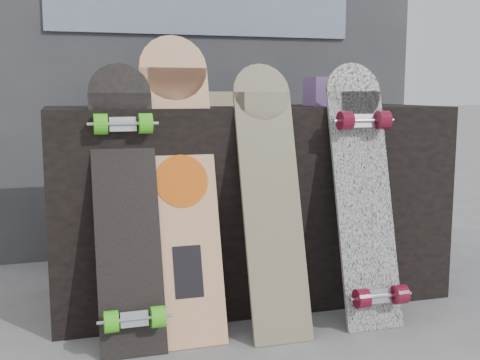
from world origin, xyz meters
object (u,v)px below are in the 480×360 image
object	(u,v)px
vendor_table	(247,202)
longboard_celtic	(270,190)
longboard_geisha	(181,177)
longboard_cascadia	(364,190)
skateboard_dark	(126,201)

from	to	relation	value
vendor_table	longboard_celtic	xyz separation A→B (m)	(-0.03, -0.39, 0.11)
vendor_table	longboard_geisha	xyz separation A→B (m)	(-0.34, -0.32, 0.16)
longboard_celtic	longboard_cascadia	size ratio (longest dim) A/B	0.99
longboard_celtic	longboard_geisha	bearing A→B (deg)	166.81
vendor_table	skateboard_dark	bearing A→B (deg)	-146.18
longboard_geisha	skateboard_dark	bearing A→B (deg)	-167.28
vendor_table	skateboard_dark	xyz separation A→B (m)	(-0.54, -0.36, 0.10)
skateboard_dark	longboard_cascadia	bearing A→B (deg)	-3.08
longboard_celtic	skateboard_dark	xyz separation A→B (m)	(-0.51, 0.03, -0.02)
vendor_table	longboard_celtic	size ratio (longest dim) A/B	1.66
longboard_celtic	skateboard_dark	distance (m)	0.51
longboard_cascadia	skateboard_dark	size ratio (longest dim) A/B	1.01
longboard_geisha	longboard_cascadia	xyz separation A→B (m)	(0.67, -0.09, -0.06)
longboard_cascadia	skateboard_dark	xyz separation A→B (m)	(-0.87, 0.05, -0.00)
vendor_table	longboard_cascadia	distance (m)	0.53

